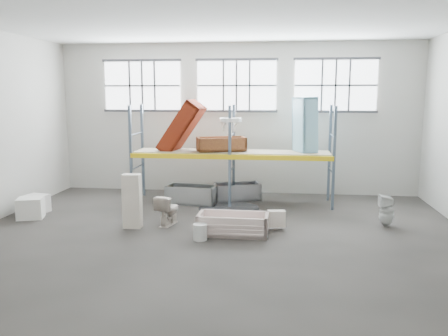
# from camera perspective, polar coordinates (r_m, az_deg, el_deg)

# --- Properties ---
(floor) EXTENTS (12.00, 10.00, 0.10)m
(floor) POSITION_cam_1_polar(r_m,az_deg,el_deg) (10.87, -0.96, -8.85)
(floor) COLOR #4A4540
(floor) RESTS_ON ground
(ceiling) EXTENTS (12.00, 10.00, 0.10)m
(ceiling) POSITION_cam_1_polar(r_m,az_deg,el_deg) (10.47, -1.04, 18.73)
(ceiling) COLOR silver
(ceiling) RESTS_ON ground
(wall_back) EXTENTS (12.00, 0.10, 5.00)m
(wall_back) POSITION_cam_1_polar(r_m,az_deg,el_deg) (15.37, 1.60, 6.19)
(wall_back) COLOR #B3B0A5
(wall_back) RESTS_ON ground
(wall_front) EXTENTS (12.00, 0.10, 5.00)m
(wall_front) POSITION_cam_1_polar(r_m,az_deg,el_deg) (5.43, -8.34, 0.32)
(wall_front) COLOR #ABA89F
(wall_front) RESTS_ON ground
(window_left) EXTENTS (2.60, 0.04, 1.60)m
(window_left) POSITION_cam_1_polar(r_m,az_deg,el_deg) (15.86, -10.19, 10.12)
(window_left) COLOR white
(window_left) RESTS_ON wall_back
(window_mid) EXTENTS (2.60, 0.04, 1.60)m
(window_mid) POSITION_cam_1_polar(r_m,az_deg,el_deg) (15.24, 1.58, 10.30)
(window_mid) COLOR white
(window_mid) RESTS_ON wall_back
(window_right) EXTENTS (2.60, 0.04, 1.60)m
(window_right) POSITION_cam_1_polar(r_m,az_deg,el_deg) (15.27, 13.81, 10.04)
(window_right) COLOR white
(window_right) RESTS_ON wall_back
(rack_upright_la) EXTENTS (0.08, 0.08, 3.00)m
(rack_upright_la) POSITION_cam_1_polar(r_m,az_deg,el_deg) (13.97, -11.60, 1.57)
(rack_upright_la) COLOR slate
(rack_upright_la) RESTS_ON floor
(rack_upright_lb) EXTENTS (0.08, 0.08, 3.00)m
(rack_upright_lb) POSITION_cam_1_polar(r_m,az_deg,el_deg) (15.11, -10.17, 2.18)
(rack_upright_lb) COLOR slate
(rack_upright_lb) RESTS_ON floor
(rack_upright_ma) EXTENTS (0.08, 0.08, 3.00)m
(rack_upright_ma) POSITION_cam_1_polar(r_m,az_deg,el_deg) (13.33, 0.72, 1.39)
(rack_upright_ma) COLOR slate
(rack_upright_ma) RESTS_ON floor
(rack_upright_mb) EXTENTS (0.08, 0.08, 3.00)m
(rack_upright_mb) POSITION_cam_1_polar(r_m,az_deg,el_deg) (14.51, 1.24, 2.04)
(rack_upright_mb) COLOR slate
(rack_upright_mb) RESTS_ON floor
(rack_upright_ra) EXTENTS (0.08, 0.08, 3.00)m
(rack_upright_ra) POSITION_cam_1_polar(r_m,az_deg,el_deg) (13.35, 13.64, 1.14)
(rack_upright_ra) COLOR slate
(rack_upright_ra) RESTS_ON floor
(rack_upright_rb) EXTENTS (0.08, 0.08, 3.00)m
(rack_upright_rb) POSITION_cam_1_polar(r_m,az_deg,el_deg) (14.53, 13.10, 1.81)
(rack_upright_rb) COLOR slate
(rack_upright_rb) RESTS_ON floor
(rack_beam_front) EXTENTS (6.00, 0.10, 0.14)m
(rack_beam_front) POSITION_cam_1_polar(r_m,az_deg,el_deg) (13.33, 0.72, 1.39)
(rack_beam_front) COLOR yellow
(rack_beam_front) RESTS_ON floor
(rack_beam_back) EXTENTS (6.00, 0.10, 0.14)m
(rack_beam_back) POSITION_cam_1_polar(r_m,az_deg,el_deg) (14.51, 1.24, 2.04)
(rack_beam_back) COLOR yellow
(rack_beam_back) RESTS_ON floor
(shelf_deck) EXTENTS (5.90, 1.10, 0.03)m
(shelf_deck) POSITION_cam_1_polar(r_m,az_deg,el_deg) (13.91, 0.99, 2.06)
(shelf_deck) COLOR gray
(shelf_deck) RESTS_ON floor
(wet_patch) EXTENTS (1.80, 1.80, 0.00)m
(wet_patch) POSITION_cam_1_polar(r_m,az_deg,el_deg) (13.43, 0.62, -5.07)
(wet_patch) COLOR black
(wet_patch) RESTS_ON floor
(bathtub_beige) EXTENTS (1.70, 0.82, 0.50)m
(bathtub_beige) POSITION_cam_1_polar(r_m,az_deg,el_deg) (10.98, 1.13, -7.04)
(bathtub_beige) COLOR beige
(bathtub_beige) RESTS_ON floor
(cistern_spare) EXTENTS (0.46, 0.27, 0.41)m
(cistern_spare) POSITION_cam_1_polar(r_m,az_deg,el_deg) (11.38, 6.58, -6.34)
(cistern_spare) COLOR silver
(cistern_spare) RESTS_ON bathtub_beige
(sink_in_tub) EXTENTS (0.48, 0.48, 0.14)m
(sink_in_tub) POSITION_cam_1_polar(r_m,az_deg,el_deg) (11.39, 2.91, -6.90)
(sink_in_tub) COLOR beige
(sink_in_tub) RESTS_ON bathtub_beige
(toilet_beige) EXTENTS (0.61, 0.86, 0.79)m
(toilet_beige) POSITION_cam_1_polar(r_m,az_deg,el_deg) (11.80, -7.02, -5.20)
(toilet_beige) COLOR beige
(toilet_beige) RESTS_ON floor
(cistern_tall) EXTENTS (0.45, 0.29, 1.37)m
(cistern_tall) POSITION_cam_1_polar(r_m,az_deg,el_deg) (11.61, -11.44, -4.09)
(cistern_tall) COLOR beige
(cistern_tall) RESTS_ON floor
(toilet_white) EXTENTS (0.39, 0.38, 0.82)m
(toilet_white) POSITION_cam_1_polar(r_m,az_deg,el_deg) (12.27, 19.72, -5.06)
(toilet_white) COLOR silver
(toilet_white) RESTS_ON floor
(steel_tub_left) EXTENTS (1.58, 0.88, 0.55)m
(steel_tub_left) POSITION_cam_1_polar(r_m,az_deg,el_deg) (14.03, -4.11, -3.31)
(steel_tub_left) COLOR #B1B6BA
(steel_tub_left) RESTS_ON floor
(steel_tub_right) EXTENTS (1.56, 1.08, 0.52)m
(steel_tub_right) POSITION_cam_1_polar(r_m,az_deg,el_deg) (14.48, 1.68, -2.95)
(steel_tub_right) COLOR #A7A9AF
(steel_tub_right) RESTS_ON floor
(rust_tub_flat) EXTENTS (1.60, 1.10, 0.41)m
(rust_tub_flat) POSITION_cam_1_polar(r_m,az_deg,el_deg) (13.89, -0.35, 3.05)
(rust_tub_flat) COLOR #8F5C24
(rust_tub_flat) RESTS_ON shelf_deck
(rust_tub_tilted) EXTENTS (1.53, 1.01, 1.75)m
(rust_tub_tilted) POSITION_cam_1_polar(r_m,az_deg,el_deg) (14.11, -5.34, 5.04)
(rust_tub_tilted) COLOR maroon
(rust_tub_tilted) RESTS_ON shelf_deck
(sink_on_shelf) EXTENTS (0.80, 0.72, 0.59)m
(sink_on_shelf) POSITION_cam_1_polar(r_m,az_deg,el_deg) (13.46, 0.83, 4.02)
(sink_on_shelf) COLOR white
(sink_on_shelf) RESTS_ON rust_tub_flat
(blue_tub_upright) EXTENTS (0.80, 0.94, 1.70)m
(blue_tub_upright) POSITION_cam_1_polar(r_m,az_deg,el_deg) (13.93, 10.12, 5.29)
(blue_tub_upright) COLOR #82BDD4
(blue_tub_upright) RESTS_ON shelf_deck
(bucket) EXTENTS (0.43, 0.43, 0.38)m
(bucket) POSITION_cam_1_polar(r_m,az_deg,el_deg) (10.58, -3.01, -8.01)
(bucket) COLOR beige
(bucket) RESTS_ON floor
(carton_near) EXTENTS (0.79, 0.73, 0.56)m
(carton_near) POSITION_cam_1_polar(r_m,az_deg,el_deg) (13.40, -23.10, -4.64)
(carton_near) COLOR white
(carton_near) RESTS_ON floor
(carton_far) EXTENTS (0.72, 0.72, 0.50)m
(carton_far) POSITION_cam_1_polar(r_m,az_deg,el_deg) (13.94, -22.59, -4.21)
(carton_far) COLOR silver
(carton_far) RESTS_ON floor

